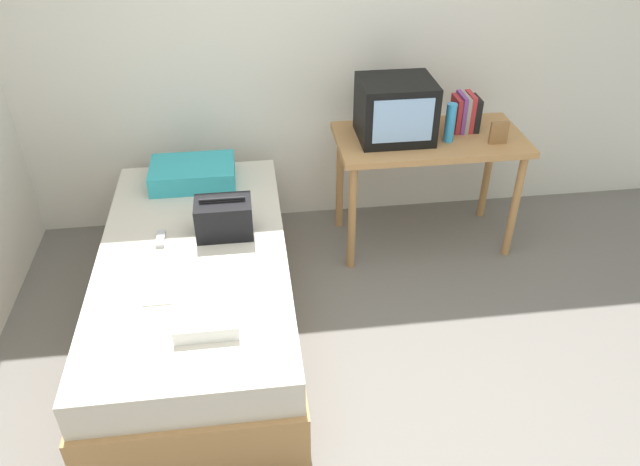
% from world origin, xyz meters
% --- Properties ---
extents(ground_plane, '(8.00, 8.00, 0.00)m').
position_xyz_m(ground_plane, '(0.00, 0.00, 0.00)').
color(ground_plane, slate).
extents(wall_back, '(5.20, 0.10, 2.60)m').
position_xyz_m(wall_back, '(0.00, 2.00, 1.30)').
color(wall_back, silver).
rests_on(wall_back, ground).
extents(bed, '(1.00, 2.00, 0.53)m').
position_xyz_m(bed, '(-0.83, 0.80, 0.26)').
color(bed, '#B27F4C').
rests_on(bed, ground).
extents(desk, '(1.16, 0.60, 0.77)m').
position_xyz_m(desk, '(0.62, 1.50, 0.67)').
color(desk, '#B27F4C').
rests_on(desk, ground).
extents(tv, '(0.44, 0.39, 0.36)m').
position_xyz_m(tv, '(0.39, 1.52, 0.95)').
color(tv, black).
rests_on(tv, desk).
extents(water_bottle, '(0.06, 0.06, 0.24)m').
position_xyz_m(water_bottle, '(0.71, 1.43, 0.89)').
color(water_bottle, '#3399DB').
rests_on(water_bottle, desk).
extents(book_row, '(0.15, 0.17, 0.23)m').
position_xyz_m(book_row, '(0.85, 1.58, 0.88)').
color(book_row, '#B72D33').
rests_on(book_row, desk).
extents(picture_frame, '(0.11, 0.02, 0.14)m').
position_xyz_m(picture_frame, '(0.99, 1.36, 0.84)').
color(picture_frame, olive).
rests_on(picture_frame, desk).
extents(pillow, '(0.51, 0.35, 0.12)m').
position_xyz_m(pillow, '(-0.85, 1.54, 0.59)').
color(pillow, '#33A8B7').
rests_on(pillow, bed).
extents(handbag, '(0.30, 0.20, 0.22)m').
position_xyz_m(handbag, '(-0.66, 0.95, 0.63)').
color(handbag, black).
rests_on(handbag, bed).
extents(magazine, '(0.21, 0.29, 0.01)m').
position_xyz_m(magazine, '(-0.94, 0.54, 0.53)').
color(magazine, white).
rests_on(magazine, bed).
extents(remote_dark, '(0.04, 0.16, 0.02)m').
position_xyz_m(remote_dark, '(-0.77, 0.22, 0.54)').
color(remote_dark, black).
rests_on(remote_dark, bed).
extents(remote_silver, '(0.04, 0.14, 0.02)m').
position_xyz_m(remote_silver, '(-1.00, 0.93, 0.54)').
color(remote_silver, '#B7B7BC').
rests_on(remote_silver, bed).
extents(folded_towel, '(0.28, 0.22, 0.07)m').
position_xyz_m(folded_towel, '(-0.74, 0.23, 0.57)').
color(folded_towel, white).
rests_on(folded_towel, bed).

